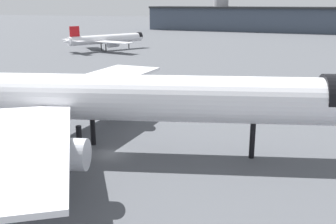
{
  "coord_description": "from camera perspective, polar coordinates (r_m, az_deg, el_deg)",
  "views": [
    {
      "loc": [
        20.44,
        -42.47,
        18.6
      ],
      "look_at": [
        7.09,
        1.89,
        5.62
      ],
      "focal_mm": 42.26,
      "sensor_mm": 36.0,
      "label": 1
    }
  ],
  "objects": [
    {
      "name": "ground",
      "position": [
        50.67,
        -8.37,
        -6.06
      ],
      "size": [
        900.0,
        900.0,
        0.0
      ],
      "primitive_type": "plane",
      "color": "#4C4F54"
    },
    {
      "name": "airliner_near_gate",
      "position": [
        49.02,
        -9.4,
        1.96
      ],
      "size": [
        62.35,
        56.16,
        16.31
      ],
      "rotation": [
        0.0,
        0.0,
        0.21
      ],
      "color": "white",
      "rests_on": "ground"
    },
    {
      "name": "airliner_far_taxiway",
      "position": [
        159.3,
        -8.9,
        10.33
      ],
      "size": [
        29.24,
        32.74,
        9.83
      ],
      "rotation": [
        0.0,
        0.0,
        0.99
      ],
      "color": "white",
      "rests_on": "ground"
    },
    {
      "name": "terminal_building",
      "position": [
        266.69,
        22.52,
        12.19
      ],
      "size": [
        235.72,
        50.11,
        24.77
      ],
      "rotation": [
        0.0,
        0.0,
        -0.08
      ],
      "color": "#3D4756",
      "rests_on": "ground"
    },
    {
      "name": "traffic_cone_near_nose",
      "position": [
        80.54,
        4.86,
        2.46
      ],
      "size": [
        0.48,
        0.48,
        0.6
      ],
      "primitive_type": "cone",
      "color": "#F2600C",
      "rests_on": "ground"
    }
  ]
}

